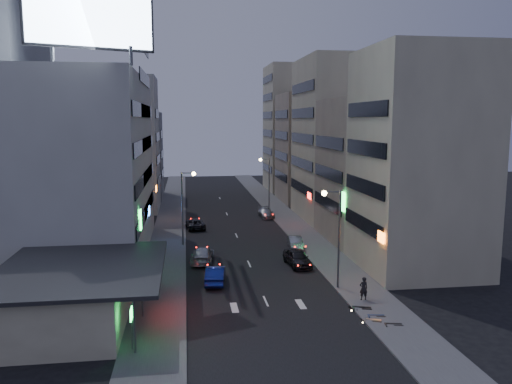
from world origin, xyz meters
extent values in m
plane|color=black|center=(0.00, 0.00, 0.00)|extent=(180.00, 180.00, 0.00)
cube|color=#4C4C4F|center=(-8.00, 30.00, 0.06)|extent=(4.00, 120.00, 0.12)
cube|color=#4C4C4F|center=(8.00, 30.00, 0.06)|extent=(4.00, 120.00, 0.12)
cube|color=beige|center=(-14.00, 2.00, 1.80)|extent=(8.00, 12.00, 3.60)
cube|color=black|center=(-13.00, 2.00, 3.75)|extent=(11.00, 13.00, 0.25)
cube|color=black|center=(-8.90, 2.00, 3.10)|extent=(0.12, 4.00, 0.90)
cube|color=#FF1E14|center=(-8.82, 2.00, 3.10)|extent=(0.04, 3.70, 0.70)
cube|color=#B7B7B2|center=(-17.00, 20.00, 9.00)|extent=(14.00, 24.00, 18.00)
cube|color=beige|center=(15.00, 10.50, 10.00)|extent=(10.00, 11.00, 20.00)
cube|color=tan|center=(15.50, 22.00, 8.00)|extent=(11.00, 12.00, 16.00)
cube|color=beige|center=(15.00, 35.00, 11.00)|extent=(10.00, 14.00, 22.00)
cube|color=#B7B7B2|center=(-15.50, 45.00, 10.00)|extent=(11.00, 10.00, 20.00)
cube|color=gray|center=(-16.00, 58.00, 7.50)|extent=(12.00, 10.00, 15.00)
cube|color=tan|center=(15.50, 50.00, 9.00)|extent=(11.00, 12.00, 18.00)
cube|color=beige|center=(16.00, 64.00, 12.00)|extent=(12.00, 12.00, 24.00)
cylinder|color=#595B60|center=(-16.00, 10.00, 18.75)|extent=(0.30, 0.30, 1.50)
cylinder|color=#595B60|center=(-10.00, 10.00, 18.75)|extent=(0.30, 0.30, 1.50)
cube|color=black|center=(-13.00, 10.00, 21.70)|extent=(9.52, 3.75, 5.00)
cube|color=#BFDBFF|center=(-12.92, 9.79, 21.70)|extent=(9.04, 3.34, 4.60)
cylinder|color=#595B60|center=(6.30, 6.00, 4.12)|extent=(0.16, 0.16, 8.00)
cylinder|color=#595B60|center=(5.60, 6.00, 8.02)|extent=(1.40, 0.10, 0.10)
sphere|color=#FFD88C|center=(5.00, 6.00, 7.92)|extent=(0.44, 0.44, 0.44)
cylinder|color=#595B60|center=(-6.30, 22.00, 4.12)|extent=(0.16, 0.16, 8.00)
cylinder|color=#595B60|center=(-5.60, 22.00, 8.02)|extent=(1.40, 0.10, 0.10)
sphere|color=#FFD88C|center=(-5.00, 22.00, 7.92)|extent=(0.44, 0.44, 0.44)
cylinder|color=#595B60|center=(6.30, 40.00, 4.12)|extent=(0.16, 0.16, 8.00)
cylinder|color=#595B60|center=(5.60, 40.00, 8.02)|extent=(1.40, 0.10, 0.10)
sphere|color=#FFD88C|center=(5.00, 40.00, 7.92)|extent=(0.44, 0.44, 0.44)
imported|color=black|center=(4.44, 12.81, 0.78)|extent=(2.27, 4.74, 1.56)
imported|color=#9A9CA2|center=(5.60, 18.85, 0.66)|extent=(1.69, 4.10, 1.32)
imported|color=#242429|center=(-4.78, 30.52, 0.65)|extent=(2.63, 4.85, 1.29)
imported|color=#93959B|center=(5.31, 36.50, 0.64)|extent=(2.00, 4.49, 1.28)
imported|color=navy|center=(-3.53, 8.86, 0.73)|extent=(2.04, 4.57, 1.46)
imported|color=#9DA0A5|center=(-4.39, 15.24, 0.72)|extent=(2.66, 5.21, 1.45)
imported|color=black|center=(7.36, 2.96, 1.01)|extent=(0.67, 0.46, 1.78)
camera|label=1|loc=(-5.82, -31.92, 13.68)|focal=35.00mm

